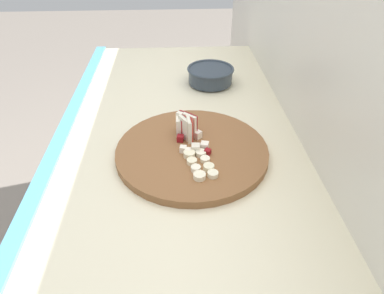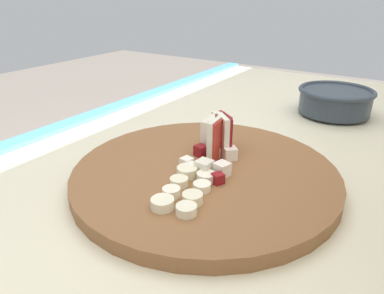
% 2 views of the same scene
% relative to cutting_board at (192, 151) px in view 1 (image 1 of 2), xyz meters
% --- Properties ---
extents(tiled_countertop, '(1.41, 0.68, 0.92)m').
position_rel_cutting_board_xyz_m(tiled_countertop, '(-0.10, -0.04, -0.46)').
color(tiled_countertop, beige).
rests_on(tiled_countertop, ground).
extents(tile_backsplash, '(2.40, 0.04, 1.36)m').
position_rel_cutting_board_xyz_m(tile_backsplash, '(-0.10, 0.32, -0.24)').
color(tile_backsplash, silver).
rests_on(tile_backsplash, ground).
extents(cutting_board, '(0.39, 0.39, 0.02)m').
position_rel_cutting_board_xyz_m(cutting_board, '(0.00, 0.00, 0.00)').
color(cutting_board, brown).
rests_on(cutting_board, tiled_countertop).
extents(apple_wedge_fan, '(0.08, 0.06, 0.06)m').
position_rel_cutting_board_xyz_m(apple_wedge_fan, '(-0.06, -0.01, 0.04)').
color(apple_wedge_fan, '#A32323').
rests_on(apple_wedge_fan, cutting_board).
extents(apple_dice_pile, '(0.10, 0.09, 0.02)m').
position_rel_cutting_board_xyz_m(apple_dice_pile, '(-0.01, 0.01, 0.02)').
color(apple_dice_pile, white).
rests_on(apple_dice_pile, cutting_board).
extents(banana_slice_rows, '(0.11, 0.08, 0.01)m').
position_rel_cutting_board_xyz_m(banana_slice_rows, '(0.07, 0.01, 0.02)').
color(banana_slice_rows, beige).
rests_on(banana_slice_rows, cutting_board).
extents(ceramic_bowl, '(0.17, 0.17, 0.06)m').
position_rel_cutting_board_xyz_m(ceramic_bowl, '(-0.42, 0.09, 0.02)').
color(ceramic_bowl, '#2D3842').
rests_on(ceramic_bowl, tiled_countertop).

